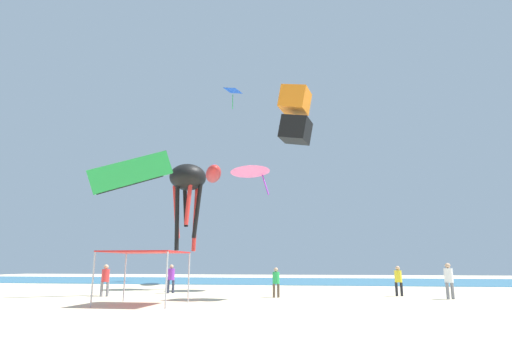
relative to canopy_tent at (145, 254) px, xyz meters
name	(u,v)px	position (x,y,z in m)	size (l,w,h in m)	color
ground	(277,308)	(6.03, 0.30, -2.30)	(110.00, 110.00, 0.10)	beige
ocean_strip	(305,281)	(6.03, 28.15, -2.24)	(110.00, 19.78, 0.03)	teal
canopy_tent	(145,254)	(0.00, 0.00, 0.00)	(3.36, 2.96, 2.36)	#B2B2B7
person_near_tent	(105,278)	(-4.21, 4.22, -1.21)	(0.42, 0.42, 1.78)	slate
person_leftmost	(276,280)	(5.45, 5.12, -1.31)	(0.38, 0.38, 1.61)	brown
person_central	(449,278)	(14.56, 5.45, -1.16)	(0.45, 0.44, 1.85)	slate
person_rightmost	(398,278)	(12.31, 7.25, -1.26)	(0.44, 0.40, 1.69)	black
person_far_shore	(171,276)	(-1.51, 7.45, -1.21)	(0.42, 0.42, 1.78)	#33384C
kite_diamond_blue	(233,92)	(-1.68, 25.31, 19.21)	(2.10, 2.13, 2.51)	blue
kite_parafoil_green	(131,173)	(-3.38, 4.81, 5.02)	(4.57, 2.80, 3.08)	green
kite_octopus_black	(188,182)	(-2.03, 11.51, 5.75)	(3.74, 3.74, 6.61)	black
kite_delta_pink	(250,169)	(2.94, 10.98, 6.48)	(4.14, 4.15, 2.39)	pink
kite_box_orange	(295,115)	(6.76, 4.34, 7.97)	(1.99, 1.81, 3.42)	orange
kite_inflatable_red	(213,174)	(-2.20, 19.50, 8.14)	(3.25, 5.27, 1.99)	red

